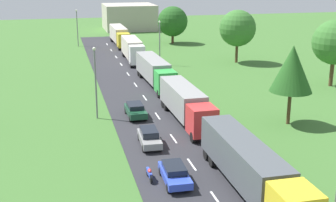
{
  "coord_description": "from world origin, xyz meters",
  "views": [
    {
      "loc": [
        -9.89,
        -13.7,
        15.42
      ],
      "look_at": [
        0.36,
        28.58,
        2.7
      ],
      "focal_mm": 48.05,
      "sensor_mm": 36.0,
      "label": 1
    }
  ],
  "objects": [
    {
      "name": "road",
      "position": [
        0.0,
        24.5,
        0.03
      ],
      "size": [
        10.0,
        140.0,
        0.06
      ],
      "primitive_type": "cube",
      "color": "#2B2B30",
      "rests_on": "ground"
    },
    {
      "name": "lane_marking_centre",
      "position": [
        0.0,
        22.2,
        0.07
      ],
      "size": [
        0.16,
        123.54,
        0.01
      ],
      "color": "white",
      "rests_on": "road"
    },
    {
      "name": "truck_lead",
      "position": [
        2.54,
        13.06,
        2.12
      ],
      "size": [
        2.53,
        14.97,
        3.51
      ],
      "color": "yellow",
      "rests_on": "road"
    },
    {
      "name": "truck_second",
      "position": [
        2.48,
        29.48,
        2.09
      ],
      "size": [
        2.67,
        12.93,
        3.54
      ],
      "color": "red",
      "rests_on": "road"
    },
    {
      "name": "truck_third",
      "position": [
        2.61,
        45.66,
        2.11
      ],
      "size": [
        2.82,
        14.13,
        3.55
      ],
      "color": "green",
      "rests_on": "road"
    },
    {
      "name": "truck_fourth",
      "position": [
        2.37,
        63.12,
        2.22
      ],
      "size": [
        2.71,
        12.21,
        3.78
      ],
      "color": "white",
      "rests_on": "road"
    },
    {
      "name": "truck_fifth",
      "position": [
        2.51,
        81.13,
        2.2
      ],
      "size": [
        2.58,
        14.11,
        3.76
      ],
      "color": "yellow",
      "rests_on": "road"
    },
    {
      "name": "car_second",
      "position": [
        -2.15,
        16.09,
        0.78
      ],
      "size": [
        1.92,
        4.31,
        1.34
      ],
      "color": "blue",
      "rests_on": "road"
    },
    {
      "name": "car_third",
      "position": [
        -2.53,
        23.84,
        0.84
      ],
      "size": [
        1.88,
        4.37,
        1.5
      ],
      "color": "gray",
      "rests_on": "road"
    },
    {
      "name": "car_fourth",
      "position": [
        -2.38,
        32.27,
        0.83
      ],
      "size": [
        1.91,
        4.34,
        1.44
      ],
      "color": "#19472D",
      "rests_on": "road"
    },
    {
      "name": "motorcycle_courier",
      "position": [
        -3.92,
        16.99,
        0.54
      ],
      "size": [
        0.28,
        1.94,
        0.91
      ],
      "color": "black",
      "rests_on": "road"
    },
    {
      "name": "lamppost_second",
      "position": [
        -6.46,
        32.89,
        4.35
      ],
      "size": [
        0.36,
        0.36,
        7.75
      ],
      "color": "slate",
      "rests_on": "ground"
    },
    {
      "name": "lamppost_third",
      "position": [
        6.36,
        59.16,
        4.15
      ],
      "size": [
        0.36,
        0.36,
        7.36
      ],
      "color": "slate",
      "rests_on": "ground"
    },
    {
      "name": "lamppost_fourth",
      "position": [
        -6.12,
        81.81,
        4.27
      ],
      "size": [
        0.36,
        0.36,
        7.6
      ],
      "color": "slate",
      "rests_on": "ground"
    },
    {
      "name": "tree_oak",
      "position": [
        19.69,
        58.02,
        5.89
      ],
      "size": [
        6.19,
        6.19,
        8.99
      ],
      "color": "#513823",
      "rests_on": "ground"
    },
    {
      "name": "tree_birch",
      "position": [
        12.72,
        26.43,
        5.83
      ],
      "size": [
        4.31,
        4.31,
        8.23
      ],
      "color": "#513823",
      "rests_on": "ground"
    },
    {
      "name": "tree_pine",
      "position": [
        14.13,
        81.1,
        4.73
      ],
      "size": [
        6.46,
        6.46,
        7.97
      ],
      "color": "#513823",
      "rests_on": "ground"
    },
    {
      "name": "tree_elm",
      "position": [
        26.16,
        39.56,
        6.04
      ],
      "size": [
        6.05,
        6.05,
        9.09
      ],
      "color": "#513823",
      "rests_on": "ground"
    },
    {
      "name": "distant_building",
      "position": [
        8.68,
        107.12,
        3.3
      ],
      "size": [
        13.24,
        13.29,
        6.6
      ],
      "primitive_type": "cube",
      "color": "#B2A899",
      "rests_on": "ground"
    }
  ]
}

